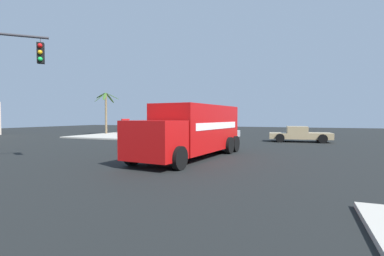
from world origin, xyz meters
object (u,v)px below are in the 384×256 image
at_px(sedan_silver, 219,132).
at_px(pickup_tan, 299,134).
at_px(palm_tree_far, 106,106).
at_px(delivery_truck, 193,130).
at_px(vending_machine_red, 125,126).

bearing_deg(sedan_silver, pickup_tan, -103.90).
relative_size(pickup_tan, palm_tree_far, 1.04).
height_order(delivery_truck, vending_machine_red, delivery_truck).
bearing_deg(pickup_tan, delivery_truck, 157.17).
height_order(sedan_silver, palm_tree_far, palm_tree_far).
height_order(delivery_truck, pickup_tan, delivery_truck).
bearing_deg(sedan_silver, delivery_truck, -169.26).
relative_size(delivery_truck, palm_tree_far, 1.69).
bearing_deg(delivery_truck, palm_tree_far, 50.19).
bearing_deg(delivery_truck, pickup_tan, -22.83).
xyz_separation_m(sedan_silver, vending_machine_red, (1.27, 12.69, 0.44)).
bearing_deg(palm_tree_far, sedan_silver, -90.98).
xyz_separation_m(pickup_tan, sedan_silver, (1.97, 7.98, -0.10)).
relative_size(delivery_truck, sedan_silver, 1.99).
distance_m(delivery_truck, sedan_silver, 14.71).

